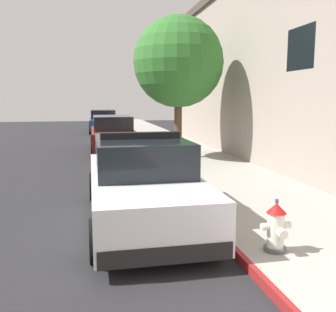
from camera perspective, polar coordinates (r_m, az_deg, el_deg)
ground_plane at (r=11.50m, az=-23.01°, el=-4.08°), size 32.21×60.00×0.20m
sidewalk_pavement at (r=11.82m, az=6.77°, el=-2.27°), size 3.26×60.00×0.14m
curb_painted_edge at (r=11.41m, az=-1.23°, el=-2.61°), size 0.08×60.00×0.14m
police_cruiser at (r=7.10m, az=-4.08°, el=-3.97°), size 1.94×4.84×1.68m
parked_car_silver_ahead at (r=16.93m, az=-8.40°, el=3.26°), size 1.94×4.84×1.56m
parked_car_dark_far at (r=26.95m, az=-9.86°, el=5.17°), size 1.94×4.84×1.56m
fire_hydrant at (r=5.63m, az=16.07°, el=-10.37°), size 0.44×0.40×0.76m
street_tree at (r=14.02m, az=1.58°, el=14.04°), size 3.28×3.28×5.13m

